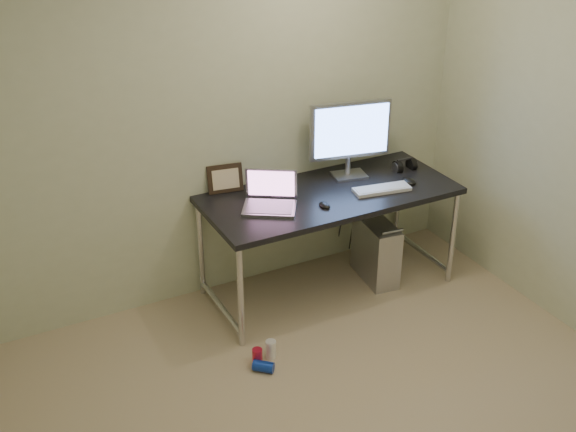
{
  "coord_description": "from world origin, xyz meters",
  "views": [
    {
      "loc": [
        -1.69,
        -2.38,
        2.83
      ],
      "look_at": [
        0.08,
        1.02,
        0.85
      ],
      "focal_mm": 45.0,
      "sensor_mm": 36.0,
      "label": 1
    }
  ],
  "objects": [
    {
      "name": "can_blue",
      "position": [
        -0.24,
        0.74,
        0.03
      ],
      "size": [
        0.14,
        0.14,
        0.07
      ],
      "primitive_type": "cylinder",
      "rotation": [
        1.57,
        0.0,
        0.84
      ],
      "color": "#1030A2",
      "rests_on": "ground"
    },
    {
      "name": "mouse_right",
      "position": [
        1.14,
        1.26,
        0.77
      ],
      "size": [
        0.08,
        0.13,
        0.04
      ],
      "primitive_type": "ellipsoid",
      "rotation": [
        0.0,
        0.0,
        0.02
      ],
      "color": "black",
      "rests_on": "desk"
    },
    {
      "name": "mouse_left",
      "position": [
        0.44,
        1.2,
        0.77
      ],
      "size": [
        0.06,
        0.1,
        0.03
      ],
      "primitive_type": "ellipsoid",
      "rotation": [
        0.0,
        0.0,
        -0.0
      ],
      "color": "black",
      "rests_on": "desk"
    },
    {
      "name": "webcam",
      "position": [
        0.15,
        1.65,
        0.83
      ],
      "size": [
        0.04,
        0.03,
        0.11
      ],
      "rotation": [
        0.0,
        0.0,
        0.04
      ],
      "color": "silver",
      "rests_on": "desk"
    },
    {
      "name": "laptop",
      "position": [
        0.13,
        1.37,
        0.8
      ],
      "size": [
        0.43,
        0.41,
        0.23
      ],
      "rotation": [
        0.0,
        0.0,
        -0.56
      ],
      "color": "#A3A4AA",
      "rests_on": "desk"
    },
    {
      "name": "monitor",
      "position": [
        0.83,
        1.55,
        1.07
      ],
      "size": [
        0.57,
        0.21,
        0.54
      ],
      "rotation": [
        0.0,
        0.0,
        -0.19
      ],
      "color": "#A3A4AA",
      "rests_on": "desk"
    },
    {
      "name": "picture_frame",
      "position": [
        -0.04,
        1.71,
        0.85
      ],
      "size": [
        0.25,
        0.1,
        0.19
      ],
      "primitive_type": "cube",
      "rotation": [
        -0.21,
        0.0,
        -0.16
      ],
      "color": "black",
      "rests_on": "desk"
    },
    {
      "name": "can_red",
      "position": [
        -0.24,
        0.81,
        0.06
      ],
      "size": [
        0.08,
        0.08,
        0.11
      ],
      "primitive_type": "cylinder",
      "rotation": [
        0.0,
        0.0,
        -0.36
      ],
      "color": "red",
      "rests_on": "ground"
    },
    {
      "name": "cable_b",
      "position": [
        0.99,
        1.68,
        0.38
      ],
      "size": [
        0.02,
        0.11,
        0.71
      ],
      "primitive_type": "cylinder",
      "rotation": [
        0.14,
        0.0,
        0.09
      ],
      "color": "black",
      "rests_on": "ground"
    },
    {
      "name": "cable_a",
      "position": [
        0.9,
        1.7,
        0.4
      ],
      "size": [
        0.01,
        0.16,
        0.69
      ],
      "primitive_type": "cylinder",
      "rotation": [
        0.21,
        0.0,
        0.0
      ],
      "color": "black",
      "rests_on": "ground"
    },
    {
      "name": "wall_back",
      "position": [
        0.0,
        1.75,
        1.25
      ],
      "size": [
        3.5,
        0.02,
        2.5
      ],
      "primitive_type": "cube",
      "color": "beige",
      "rests_on": "ground"
    },
    {
      "name": "desk",
      "position": [
        0.58,
        1.37,
        0.68
      ],
      "size": [
        1.72,
        0.75,
        0.75
      ],
      "color": "black",
      "rests_on": "ground"
    },
    {
      "name": "tower_computer",
      "position": [
        0.95,
        1.32,
        0.23
      ],
      "size": [
        0.24,
        0.45,
        0.48
      ],
      "rotation": [
        0.0,
        0.0,
        -0.12
      ],
      "color": "#B4B4B9",
      "rests_on": "ground"
    },
    {
      "name": "keyboard",
      "position": [
        0.9,
        1.23,
        0.76
      ],
      "size": [
        0.4,
        0.19,
        0.02
      ],
      "primitive_type": "cube",
      "rotation": [
        0.0,
        0.0,
        -0.16
      ],
      "color": "silver",
      "rests_on": "desk"
    },
    {
      "name": "headphones",
      "position": [
        1.24,
        1.46,
        0.78
      ],
      "size": [
        0.16,
        0.1,
        0.11
      ],
      "rotation": [
        0.0,
        0.0,
        -0.04
      ],
      "color": "black",
      "rests_on": "desk"
    },
    {
      "name": "can_white",
      "position": [
        -0.14,
        0.84,
        0.06
      ],
      "size": [
        0.09,
        0.09,
        0.12
      ],
      "primitive_type": "cylinder",
      "rotation": [
        0.0,
        0.0,
        -0.41
      ],
      "color": "white",
      "rests_on": "ground"
    }
  ]
}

